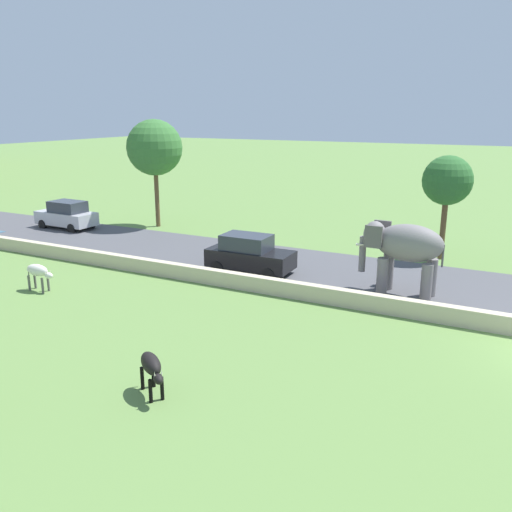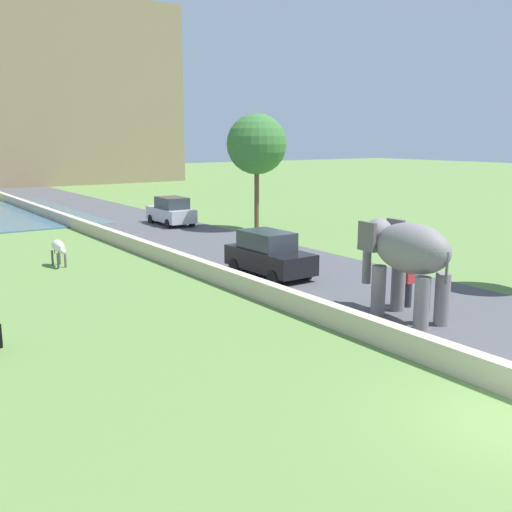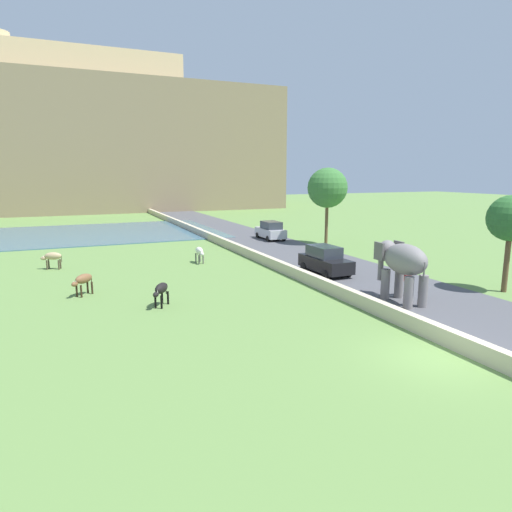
{
  "view_description": "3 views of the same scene",
  "coord_description": "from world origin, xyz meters",
  "px_view_note": "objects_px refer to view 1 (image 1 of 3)",
  "views": [
    {
      "loc": [
        -17.61,
        1.66,
        7.3
      ],
      "look_at": [
        -0.18,
        10.63,
        1.96
      ],
      "focal_mm": 37.43,
      "sensor_mm": 36.0,
      "label": 1
    },
    {
      "loc": [
        -10.11,
        -5.9,
        5.43
      ],
      "look_at": [
        0.32,
        9.22,
        1.77
      ],
      "focal_mm": 41.75,
      "sensor_mm": 36.0,
      "label": 2
    },
    {
      "loc": [
        -11.58,
        -10.96,
        6.33
      ],
      "look_at": [
        -2.01,
        11.28,
        1.84
      ],
      "focal_mm": 31.37,
      "sensor_mm": 36.0,
      "label": 3
    }
  ],
  "objects_px": {
    "car_silver": "(67,215)",
    "cow_black": "(152,366)",
    "cow_white": "(38,272)",
    "elephant": "(403,247)",
    "car_black": "(249,254)",
    "person_beside_elephant": "(390,266)"
  },
  "relations": [
    {
      "from": "elephant",
      "to": "person_beside_elephant",
      "type": "relative_size",
      "value": 2.14
    },
    {
      "from": "car_black",
      "to": "cow_white",
      "type": "height_order",
      "value": "car_black"
    },
    {
      "from": "elephant",
      "to": "person_beside_elephant",
      "type": "bearing_deg",
      "value": 34.39
    },
    {
      "from": "car_silver",
      "to": "cow_white",
      "type": "height_order",
      "value": "car_silver"
    },
    {
      "from": "elephant",
      "to": "car_silver",
      "type": "height_order",
      "value": "elephant"
    },
    {
      "from": "elephant",
      "to": "car_black",
      "type": "relative_size",
      "value": 0.87
    },
    {
      "from": "car_black",
      "to": "cow_black",
      "type": "height_order",
      "value": "car_black"
    },
    {
      "from": "car_silver",
      "to": "cow_white",
      "type": "bearing_deg",
      "value": -138.96
    },
    {
      "from": "cow_white",
      "to": "cow_black",
      "type": "distance_m",
      "value": 10.61
    },
    {
      "from": "person_beside_elephant",
      "to": "car_black",
      "type": "bearing_deg",
      "value": 99.43
    },
    {
      "from": "cow_white",
      "to": "elephant",
      "type": "bearing_deg",
      "value": -64.97
    },
    {
      "from": "person_beside_elephant",
      "to": "car_black",
      "type": "relative_size",
      "value": 0.4
    },
    {
      "from": "person_beside_elephant",
      "to": "car_silver",
      "type": "distance_m",
      "value": 21.2
    },
    {
      "from": "car_silver",
      "to": "car_black",
      "type": "relative_size",
      "value": 1.01
    },
    {
      "from": "car_silver",
      "to": "cow_white",
      "type": "distance_m",
      "value": 12.55
    },
    {
      "from": "elephant",
      "to": "car_silver",
      "type": "distance_m",
      "value": 22.05
    },
    {
      "from": "car_black",
      "to": "car_silver",
      "type": "bearing_deg",
      "value": 78.01
    },
    {
      "from": "car_silver",
      "to": "cow_white",
      "type": "relative_size",
      "value": 2.91
    },
    {
      "from": "cow_black",
      "to": "person_beside_elephant",
      "type": "bearing_deg",
      "value": -15.46
    },
    {
      "from": "elephant",
      "to": "car_silver",
      "type": "xyz_separation_m",
      "value": [
        3.14,
        21.8,
        -1.14
      ]
    },
    {
      "from": "cow_white",
      "to": "car_silver",
      "type": "bearing_deg",
      "value": 41.04
    },
    {
      "from": "car_silver",
      "to": "cow_black",
      "type": "distance_m",
      "value": 22.71
    }
  ]
}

